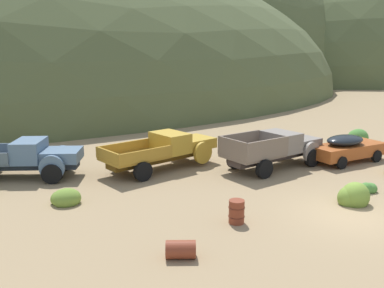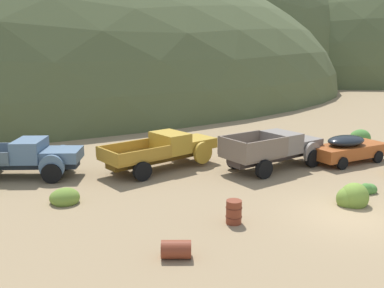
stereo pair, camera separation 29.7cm
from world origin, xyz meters
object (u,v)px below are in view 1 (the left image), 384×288
(truck_primer_gray, at_px, (279,148))
(car_oxide_orange, at_px, (349,147))
(oil_drum_spare, at_px, (237,212))
(truck_mustard, at_px, (168,149))
(oil_drum_foreground, at_px, (181,249))
(truck_chalk_blue, at_px, (29,158))

(truck_primer_gray, xyz_separation_m, car_oxide_orange, (4.27, -0.65, -0.20))
(car_oxide_orange, xyz_separation_m, oil_drum_spare, (-9.95, -5.22, -0.38))
(oil_drum_spare, bearing_deg, truck_mustard, 89.36)
(car_oxide_orange, bearing_deg, oil_drum_spare, -159.59)
(car_oxide_orange, relative_size, oil_drum_foreground, 4.72)
(truck_mustard, distance_m, oil_drum_spare, 7.95)
(truck_primer_gray, distance_m, oil_drum_foreground, 11.39)
(truck_primer_gray, height_order, oil_drum_foreground, truck_primer_gray)
(oil_drum_foreground, distance_m, oil_drum_spare, 3.29)
(truck_chalk_blue, xyz_separation_m, oil_drum_foreground, (4.04, -10.52, -0.71))
(truck_mustard, height_order, oil_drum_foreground, truck_mustard)
(truck_primer_gray, bearing_deg, oil_drum_foreground, -152.06)
(truck_chalk_blue, xyz_separation_m, truck_mustard, (6.94, -0.88, 0.02))
(truck_chalk_blue, height_order, oil_drum_spare, truck_chalk_blue)
(truck_primer_gray, xyz_separation_m, oil_drum_foreground, (-8.49, -7.56, -0.73))
(truck_primer_gray, bearing_deg, car_oxide_orange, -22.35)
(truck_chalk_blue, bearing_deg, oil_drum_spare, -32.98)
(truck_chalk_blue, relative_size, oil_drum_spare, 7.20)
(truck_primer_gray, height_order, oil_drum_spare, truck_primer_gray)
(truck_chalk_blue, xyz_separation_m, oil_drum_spare, (6.85, -8.81, -0.56))
(car_oxide_orange, bearing_deg, truck_primer_gray, 164.15)
(truck_mustard, distance_m, truck_primer_gray, 5.96)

